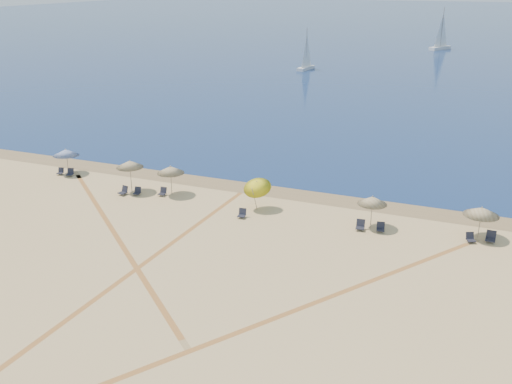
% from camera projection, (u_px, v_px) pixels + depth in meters
% --- Properties ---
extents(ground, '(160.00, 160.00, 0.00)m').
position_uv_depth(ground, '(89.00, 369.00, 25.04)').
color(ground, tan).
rests_on(ground, ground).
extents(ocean, '(500.00, 500.00, 0.00)m').
position_uv_depth(ocean, '(450.00, 21.00, 220.52)').
color(ocean, '#0C2151').
rests_on(ocean, ground).
extents(wet_sand, '(500.00, 500.00, 0.00)m').
position_uv_depth(wet_sand, '(274.00, 191.00, 45.89)').
color(wet_sand, olive).
rests_on(wet_sand, ground).
extents(umbrella_0, '(2.24, 2.26, 2.27)m').
position_uv_depth(umbrella_0, '(66.00, 152.00, 49.24)').
color(umbrella_0, gray).
rests_on(umbrella_0, ground).
extents(umbrella_1, '(2.17, 2.17, 2.66)m').
position_uv_depth(umbrella_1, '(130.00, 164.00, 44.92)').
color(umbrella_1, gray).
rests_on(umbrella_1, ground).
extents(umbrella_2, '(2.16, 2.16, 2.41)m').
position_uv_depth(umbrella_2, '(171.00, 170.00, 44.41)').
color(umbrella_2, gray).
rests_on(umbrella_2, ground).
extents(umbrella_3, '(2.07, 2.09, 2.65)m').
position_uv_depth(umbrella_3, '(257.00, 185.00, 41.51)').
color(umbrella_3, gray).
rests_on(umbrella_3, ground).
extents(umbrella_4, '(2.01, 2.01, 2.34)m').
position_uv_depth(umbrella_4, '(372.00, 200.00, 38.51)').
color(umbrella_4, gray).
rests_on(umbrella_4, ground).
extents(umbrella_5, '(2.30, 2.30, 2.23)m').
position_uv_depth(umbrella_5, '(482.00, 211.00, 36.98)').
color(umbrella_5, gray).
rests_on(umbrella_5, ground).
extents(chair_0, '(0.59, 0.66, 0.59)m').
position_uv_depth(chair_0, '(61.00, 172.00, 49.58)').
color(chair_0, black).
rests_on(chair_0, ground).
extents(chair_1, '(0.71, 0.77, 0.66)m').
position_uv_depth(chair_1, '(70.00, 173.00, 49.21)').
color(chair_1, black).
rests_on(chair_1, ground).
extents(chair_2, '(0.71, 0.78, 0.69)m').
position_uv_depth(chair_2, '(124.00, 191.00, 44.97)').
color(chair_2, black).
rests_on(chair_2, ground).
extents(chair_3, '(0.61, 0.68, 0.62)m').
position_uv_depth(chair_3, '(137.00, 191.00, 44.95)').
color(chair_3, black).
rests_on(chair_3, ground).
extents(chair_4, '(0.55, 0.64, 0.64)m').
position_uv_depth(chair_4, '(163.00, 192.00, 44.83)').
color(chair_4, black).
rests_on(chair_4, ground).
extents(chair_5, '(0.60, 0.68, 0.64)m').
position_uv_depth(chair_5, '(242.00, 214.00, 40.72)').
color(chair_5, black).
rests_on(chair_5, ground).
extents(chair_6, '(0.65, 0.74, 0.70)m').
position_uv_depth(chair_6, '(360.00, 225.00, 38.73)').
color(chair_6, black).
rests_on(chair_6, ground).
extents(chair_7, '(0.63, 0.71, 0.64)m').
position_uv_depth(chair_7, '(381.00, 228.00, 38.46)').
color(chair_7, black).
rests_on(chair_7, ground).
extents(chair_8, '(0.72, 0.77, 0.63)m').
position_uv_depth(chair_8, '(470.00, 238.00, 36.95)').
color(chair_8, black).
rests_on(chair_8, ground).
extents(chair_9, '(0.66, 0.76, 0.73)m').
position_uv_depth(chair_9, '(491.00, 237.00, 36.94)').
color(chair_9, black).
rests_on(chair_9, ground).
extents(sailboat_1, '(2.12, 5.21, 7.55)m').
position_uv_depth(sailboat_1, '(306.00, 57.00, 104.79)').
color(sailboat_1, white).
rests_on(sailboat_1, ocean).
extents(sailboat_2, '(4.74, 6.37, 9.61)m').
position_uv_depth(sailboat_2, '(441.00, 37.00, 133.63)').
color(sailboat_2, white).
rests_on(sailboat_2, ocean).
extents(tire_tracks, '(54.60, 44.03, 0.00)m').
position_uv_depth(tire_tracks, '(181.00, 264.00, 34.16)').
color(tire_tracks, tan).
rests_on(tire_tracks, ground).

